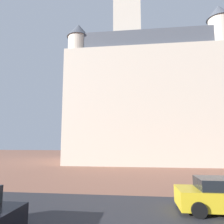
# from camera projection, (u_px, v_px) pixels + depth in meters

# --- Properties ---
(ground_plane) EXTENTS (120.00, 120.00, 0.00)m
(ground_plane) POSITION_uv_depth(u_px,v_px,m) (108.00, 202.00, 10.88)
(ground_plane) COLOR #93604C
(street_asphalt_strip) EXTENTS (120.00, 8.43, 0.00)m
(street_asphalt_strip) POSITION_uv_depth(u_px,v_px,m) (97.00, 223.00, 8.07)
(street_asphalt_strip) COLOR #2D2D33
(street_asphalt_strip) RESTS_ON ground_plane
(landmark_building) EXTENTS (22.35, 14.21, 37.02)m
(landmark_building) POSITION_uv_depth(u_px,v_px,m) (144.00, 98.00, 33.17)
(landmark_building) COLOR beige
(landmark_building) RESTS_ON ground_plane
(car_yellow) EXTENTS (4.05, 2.00, 1.46)m
(car_yellow) POSITION_uv_depth(u_px,v_px,m) (224.00, 196.00, 9.35)
(car_yellow) COLOR gold
(car_yellow) RESTS_ON ground_plane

